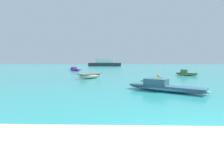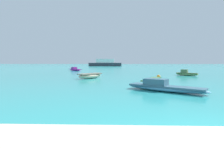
# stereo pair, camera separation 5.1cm
# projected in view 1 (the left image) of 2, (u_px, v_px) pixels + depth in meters

# --- Properties ---
(moored_boat_0) EXTENTS (2.17, 3.50, 0.29)m
(moored_boat_0) POSITION_uv_depth(u_px,v_px,m) (152.00, 80.00, 12.56)
(moored_boat_0) COLOR #68C273
(moored_boat_0) RESTS_ON ground_plane
(moored_boat_1) EXTENTS (2.24, 2.45, 0.46)m
(moored_boat_1) POSITION_uv_depth(u_px,v_px,m) (90.00, 76.00, 15.66)
(moored_boat_1) COLOR beige
(moored_boat_1) RESTS_ON ground_plane
(moored_boat_2) EXTENTS (3.82, 2.96, 0.61)m
(moored_boat_2) POSITION_uv_depth(u_px,v_px,m) (164.00, 87.00, 8.84)
(moored_boat_2) COLOR #4F95BA
(moored_boat_2) RESTS_ON ground_plane
(moored_boat_3) EXTENTS (2.72, 2.87, 0.61)m
(moored_boat_3) POSITION_uv_depth(u_px,v_px,m) (75.00, 69.00, 29.40)
(moored_boat_3) COLOR #D52EDC
(moored_boat_3) RESTS_ON ground_plane
(moored_boat_4) EXTENTS (2.29, 1.83, 0.66)m
(moored_boat_4) POSITION_uv_depth(u_px,v_px,m) (186.00, 73.00, 18.86)
(moored_boat_4) COLOR #73A45D
(moored_boat_4) RESTS_ON ground_plane
(mooring_buoy_0) EXTENTS (0.33, 0.33, 0.33)m
(mooring_buoy_0) POSITION_uv_depth(u_px,v_px,m) (159.00, 77.00, 15.73)
(mooring_buoy_0) COLOR orange
(mooring_buoy_0) RESTS_ON ground_plane
(distant_ferry) EXTENTS (11.39, 2.50, 2.50)m
(distant_ferry) POSITION_uv_depth(u_px,v_px,m) (105.00, 63.00, 61.34)
(distant_ferry) COLOR #2D333D
(distant_ferry) RESTS_ON ground_plane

